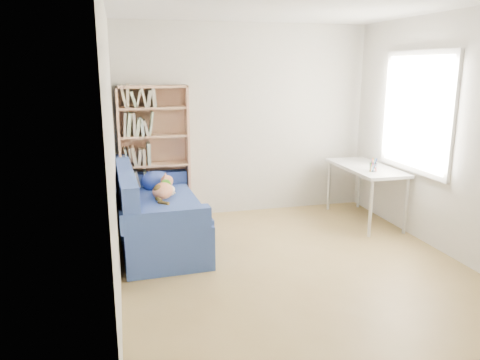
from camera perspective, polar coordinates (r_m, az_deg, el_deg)
name	(u,v)px	position (r m, az deg, el deg)	size (l,w,h in m)	color
ground	(294,266)	(4.99, 6.58, -10.39)	(4.00, 4.00, 0.00)	olive
room_shell	(307,108)	(4.64, 8.13, 8.71)	(3.54, 4.04, 2.62)	silver
sofa	(155,215)	(5.54, -10.27, -4.17)	(0.96, 1.90, 0.92)	navy
bookshelf	(155,161)	(6.21, -10.34, 2.33)	(0.90, 0.28, 1.80)	tan
desk	(366,171)	(6.38, 15.09, 1.02)	(0.58, 1.27, 0.75)	silver
pen_cup	(373,166)	(6.06, 15.92, 1.62)	(0.09, 0.09, 0.18)	white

